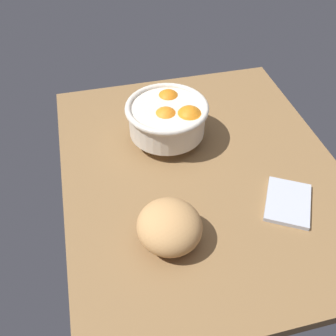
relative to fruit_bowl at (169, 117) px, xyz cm
name	(u,v)px	position (x,y,z in cm)	size (l,w,h in cm)	color
ground_plane	(201,173)	(12.98, 5.25, -8.60)	(82.25, 67.53, 3.00)	olive
fruit_bowl	(169,117)	(0.00, 0.00, 0.00)	(21.04, 21.04, 11.71)	silver
bread_loaf	(169,226)	(31.10, -7.41, -2.57)	(13.49, 13.15, 9.07)	tan
napkin_folded	(288,202)	(28.11, 20.82, -6.56)	(12.86, 9.60, 1.08)	#B5BAC5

